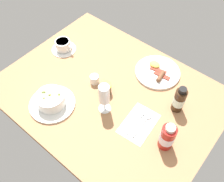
# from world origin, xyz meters

# --- Properties ---
(ground_plane) EXTENTS (1.10, 0.84, 0.03)m
(ground_plane) POSITION_xyz_m (0.00, 0.00, -0.01)
(ground_plane) COLOR #A8754C
(porridge_bowl) EXTENTS (0.23, 0.23, 0.08)m
(porridge_bowl) POSITION_xyz_m (-0.17, -0.24, 0.04)
(porridge_bowl) COLOR white
(porridge_bowl) RESTS_ON ground_plane
(cutlery_setting) EXTENTS (0.15, 0.21, 0.01)m
(cutlery_setting) POSITION_xyz_m (0.23, -0.05, 0.00)
(cutlery_setting) COLOR white
(cutlery_setting) RESTS_ON ground_plane
(coffee_cup) EXTENTS (0.14, 0.14, 0.07)m
(coffee_cup) POSITION_xyz_m (-0.41, 0.07, 0.03)
(coffee_cup) COLOR white
(coffee_cup) RESTS_ON ground_plane
(creamer_jug) EXTENTS (0.06, 0.05, 0.05)m
(creamer_jug) POSITION_xyz_m (-0.10, -0.00, 0.02)
(creamer_jug) COLOR white
(creamer_jug) RESTS_ON ground_plane
(wine_glass) EXTENTS (0.06, 0.06, 0.17)m
(wine_glass) POSITION_xyz_m (0.05, -0.09, 0.11)
(wine_glass) COLOR white
(wine_glass) RESTS_ON ground_plane
(jam_jar) EXTENTS (0.06, 0.06, 0.06)m
(jam_jar) POSITION_xyz_m (-0.01, -0.01, 0.03)
(jam_jar) COLOR #472E18
(jam_jar) RESTS_ON ground_plane
(sauce_bottle_red) EXTENTS (0.07, 0.07, 0.16)m
(sauce_bottle_red) POSITION_xyz_m (0.38, -0.07, 0.07)
(sauce_bottle_red) COLOR #B21E19
(sauce_bottle_red) RESTS_ON ground_plane
(sauce_bottle_brown) EXTENTS (0.06, 0.06, 0.16)m
(sauce_bottle_brown) POSITION_xyz_m (0.32, 0.13, 0.07)
(sauce_bottle_brown) COLOR #382314
(sauce_bottle_brown) RESTS_ON ground_plane
(breakfast_plate) EXTENTS (0.24, 0.24, 0.04)m
(breakfast_plate) POSITION_xyz_m (0.12, 0.27, 0.01)
(breakfast_plate) COLOR white
(breakfast_plate) RESTS_ON ground_plane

